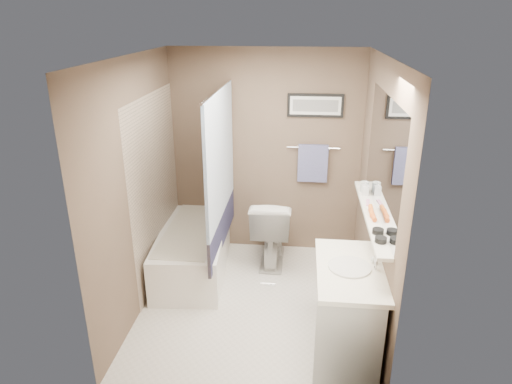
# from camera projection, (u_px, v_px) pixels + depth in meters

# --- Properties ---
(ground) EXTENTS (2.50, 2.50, 0.00)m
(ground) POSITION_uv_depth(u_px,v_px,m) (254.00, 303.00, 4.60)
(ground) COLOR silver
(ground) RESTS_ON ground
(ceiling) EXTENTS (2.20, 2.50, 0.04)m
(ceiling) POSITION_uv_depth(u_px,v_px,m) (254.00, 59.00, 3.73)
(ceiling) COLOR silver
(ceiling) RESTS_ON wall_back
(wall_back) EXTENTS (2.20, 0.04, 2.40)m
(wall_back) POSITION_uv_depth(u_px,v_px,m) (265.00, 154.00, 5.30)
(wall_back) COLOR brown
(wall_back) RESTS_ON ground
(wall_front) EXTENTS (2.20, 0.04, 2.40)m
(wall_front) POSITION_uv_depth(u_px,v_px,m) (235.00, 260.00, 3.02)
(wall_front) COLOR brown
(wall_front) RESTS_ON ground
(wall_left) EXTENTS (0.04, 2.50, 2.40)m
(wall_left) POSITION_uv_depth(u_px,v_px,m) (140.00, 189.00, 4.27)
(wall_left) COLOR brown
(wall_left) RESTS_ON ground
(wall_right) EXTENTS (0.04, 2.50, 2.40)m
(wall_right) POSITION_uv_depth(u_px,v_px,m) (375.00, 197.00, 4.06)
(wall_right) COLOR brown
(wall_right) RESTS_ON ground
(tile_surround) EXTENTS (0.02, 1.55, 2.00)m
(tile_surround) POSITION_uv_depth(u_px,v_px,m) (156.00, 189.00, 4.80)
(tile_surround) COLOR tan
(tile_surround) RESTS_ON wall_left
(curtain_rod) EXTENTS (0.02, 1.55, 0.02)m
(curtain_rod) POSITION_uv_depth(u_px,v_px,m) (218.00, 90.00, 4.35)
(curtain_rod) COLOR silver
(curtain_rod) RESTS_ON wall_left
(curtain_upper) EXTENTS (0.03, 1.45, 1.28)m
(curtain_upper) POSITION_uv_depth(u_px,v_px,m) (220.00, 155.00, 4.59)
(curtain_upper) COLOR white
(curtain_upper) RESTS_ON curtain_rod
(curtain_lower) EXTENTS (0.03, 1.45, 0.36)m
(curtain_lower) POSITION_uv_depth(u_px,v_px,m) (222.00, 228.00, 4.89)
(curtain_lower) COLOR #272648
(curtain_lower) RESTS_ON curtain_rod
(mirror) EXTENTS (0.02, 1.60, 1.00)m
(mirror) POSITION_uv_depth(u_px,v_px,m) (383.00, 157.00, 3.77)
(mirror) COLOR silver
(mirror) RESTS_ON wall_right
(shelf) EXTENTS (0.12, 1.60, 0.03)m
(shelf) POSITION_uv_depth(u_px,v_px,m) (371.00, 214.00, 3.96)
(shelf) COLOR silver
(shelf) RESTS_ON wall_right
(towel_bar) EXTENTS (0.60, 0.02, 0.02)m
(towel_bar) POSITION_uv_depth(u_px,v_px,m) (313.00, 148.00, 5.20)
(towel_bar) COLOR silver
(towel_bar) RESTS_ON wall_back
(towel) EXTENTS (0.34, 0.05, 0.44)m
(towel) POSITION_uv_depth(u_px,v_px,m) (313.00, 163.00, 5.25)
(towel) COLOR #8388BF
(towel) RESTS_ON towel_bar
(art_frame) EXTENTS (0.62, 0.02, 0.26)m
(art_frame) POSITION_uv_depth(u_px,v_px,m) (315.00, 105.00, 5.04)
(art_frame) COLOR black
(art_frame) RESTS_ON wall_back
(art_mat) EXTENTS (0.56, 0.00, 0.20)m
(art_mat) POSITION_uv_depth(u_px,v_px,m) (315.00, 106.00, 5.03)
(art_mat) COLOR white
(art_mat) RESTS_ON art_frame
(art_image) EXTENTS (0.50, 0.00, 0.13)m
(art_image) POSITION_uv_depth(u_px,v_px,m) (315.00, 106.00, 5.03)
(art_image) COLOR #595959
(art_image) RESTS_ON art_mat
(door) EXTENTS (0.80, 0.02, 2.00)m
(door) POSITION_uv_depth(u_px,v_px,m) (317.00, 292.00, 3.03)
(door) COLOR silver
(door) RESTS_ON wall_front
(door_handle) EXTENTS (0.10, 0.02, 0.02)m
(door_handle) POSITION_uv_depth(u_px,v_px,m) (268.00, 285.00, 3.11)
(door_handle) COLOR silver
(door_handle) RESTS_ON door
(bathtub) EXTENTS (0.81, 1.55, 0.50)m
(bathtub) POSITION_uv_depth(u_px,v_px,m) (194.00, 250.00, 5.12)
(bathtub) COLOR white
(bathtub) RESTS_ON ground
(tub_rim) EXTENTS (0.56, 1.36, 0.02)m
(tub_rim) POSITION_uv_depth(u_px,v_px,m) (192.00, 230.00, 5.03)
(tub_rim) COLOR beige
(tub_rim) RESTS_ON bathtub
(toilet) EXTENTS (0.46, 0.80, 0.81)m
(toilet) POSITION_uv_depth(u_px,v_px,m) (272.00, 229.00, 5.26)
(toilet) COLOR silver
(toilet) RESTS_ON ground
(vanity) EXTENTS (0.57, 0.94, 0.80)m
(vanity) POSITION_uv_depth(u_px,v_px,m) (348.00, 314.00, 3.79)
(vanity) COLOR silver
(vanity) RESTS_ON ground
(countertop) EXTENTS (0.54, 0.96, 0.04)m
(countertop) POSITION_uv_depth(u_px,v_px,m) (351.00, 270.00, 3.64)
(countertop) COLOR white
(countertop) RESTS_ON vanity
(sink_basin) EXTENTS (0.34, 0.34, 0.01)m
(sink_basin) POSITION_uv_depth(u_px,v_px,m) (350.00, 267.00, 3.63)
(sink_basin) COLOR silver
(sink_basin) RESTS_ON countertop
(faucet_spout) EXTENTS (0.02, 0.02, 0.10)m
(faucet_spout) POSITION_uv_depth(u_px,v_px,m) (376.00, 264.00, 3.59)
(faucet_spout) COLOR silver
(faucet_spout) RESTS_ON countertop
(faucet_knob) EXTENTS (0.05, 0.05, 0.05)m
(faucet_knob) POSITION_uv_depth(u_px,v_px,m) (374.00, 259.00, 3.69)
(faucet_knob) COLOR white
(faucet_knob) RESTS_ON countertop
(candle_bowl_near) EXTENTS (0.09, 0.09, 0.04)m
(candle_bowl_near) POSITION_uv_depth(u_px,v_px,m) (381.00, 240.00, 3.44)
(candle_bowl_near) COLOR black
(candle_bowl_near) RESTS_ON shelf
(candle_bowl_far) EXTENTS (0.09, 0.09, 0.04)m
(candle_bowl_far) POSITION_uv_depth(u_px,v_px,m) (378.00, 231.00, 3.57)
(candle_bowl_far) COLOR black
(candle_bowl_far) RESTS_ON shelf
(hair_brush_front) EXTENTS (0.05, 0.22, 0.04)m
(hair_brush_front) POSITION_uv_depth(u_px,v_px,m) (373.00, 215.00, 3.86)
(hair_brush_front) COLOR #D2561D
(hair_brush_front) RESTS_ON shelf
(hair_brush_back) EXTENTS (0.05, 0.22, 0.04)m
(hair_brush_back) POSITION_uv_depth(u_px,v_px,m) (371.00, 211.00, 3.94)
(hair_brush_back) COLOR orange
(hair_brush_back) RESTS_ON shelf
(pink_comb) EXTENTS (0.05, 0.16, 0.01)m
(pink_comb) POSITION_uv_depth(u_px,v_px,m) (368.00, 203.00, 4.16)
(pink_comb) COLOR pink
(pink_comb) RESTS_ON shelf
(glass_jar) EXTENTS (0.08, 0.08, 0.10)m
(glass_jar) POSITION_uv_depth(u_px,v_px,m) (364.00, 187.00, 4.41)
(glass_jar) COLOR silver
(glass_jar) RESTS_ON shelf
(soap_bottle) EXTENTS (0.07, 0.07, 0.14)m
(soap_bottle) POSITION_uv_depth(u_px,v_px,m) (366.00, 188.00, 4.33)
(soap_bottle) COLOR #999999
(soap_bottle) RESTS_ON shelf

